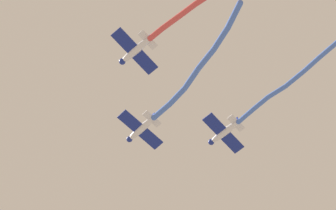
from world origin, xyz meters
TOP-DOWN VIEW (x-y plane):
  - airplane_lead at (-0.21, -5.46)m, footprint 5.61×6.37m
  - smoke_trail_lead at (-8.53, 2.65)m, footprint 12.65×14.70m
  - airplane_left_wing at (-1.03, 5.44)m, footprint 5.49×6.55m
  - smoke_trail_left_wing at (-10.08, 10.44)m, footprint 15.17×6.95m
  - airplane_right_wing at (-10.96, -7.41)m, footprint 5.51×6.53m
  - smoke_trail_right_wing at (-20.37, -0.80)m, footprint 15.32×11.16m

SIDE VIEW (x-z plane):
  - smoke_trail_lead at x=-8.53m, z-range 69.69..70.82m
  - smoke_trail_left_wing at x=-10.08m, z-range 69.49..71.22m
  - airplane_lead at x=-0.21m, z-range 69.65..71.39m
  - airplane_left_wing at x=-1.03m, z-range 69.65..71.39m
  - airplane_right_wing at x=-10.96m, z-range 69.95..71.69m
  - smoke_trail_right_wing at x=-20.37m, z-range 70.49..72.30m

